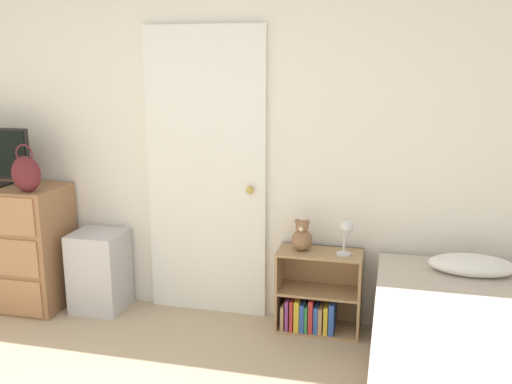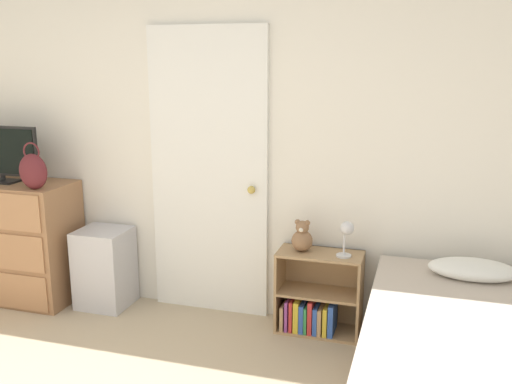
% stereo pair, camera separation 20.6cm
% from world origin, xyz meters
% --- Properties ---
extents(wall_back, '(10.00, 0.06, 2.55)m').
position_xyz_m(wall_back, '(0.00, 2.25, 1.27)').
color(wall_back, white).
rests_on(wall_back, ground_plane).
extents(door_closed, '(0.88, 0.09, 2.07)m').
position_xyz_m(door_closed, '(-0.01, 2.20, 1.03)').
color(door_closed, white).
rests_on(door_closed, ground_plane).
extents(dresser, '(0.96, 0.48, 0.93)m').
position_xyz_m(dresser, '(-1.55, 1.96, 0.46)').
color(dresser, '#996B47').
rests_on(dresser, ground_plane).
extents(tv, '(0.65, 0.16, 0.43)m').
position_xyz_m(tv, '(-1.58, 1.94, 1.15)').
color(tv, black).
rests_on(tv, dresser).
extents(handbag, '(0.22, 0.11, 0.34)m').
position_xyz_m(handbag, '(-1.20, 1.81, 1.06)').
color(handbag, '#591E23').
rests_on(handbag, dresser).
extents(storage_bin, '(0.37, 0.35, 0.60)m').
position_xyz_m(storage_bin, '(-0.80, 2.02, 0.30)').
color(storage_bin, silver).
rests_on(storage_bin, ground_plane).
extents(bookshelf, '(0.57, 0.27, 0.57)m').
position_xyz_m(bookshelf, '(0.81, 2.06, 0.22)').
color(bookshelf, tan).
rests_on(bookshelf, ground_plane).
extents(teddy_bear, '(0.14, 0.14, 0.22)m').
position_xyz_m(teddy_bear, '(0.71, 2.06, 0.67)').
color(teddy_bear, '#8C6647').
rests_on(teddy_bear, bookshelf).
extents(desk_lamp, '(0.11, 0.11, 0.24)m').
position_xyz_m(desk_lamp, '(1.01, 2.02, 0.74)').
color(desk_lamp, silver).
rests_on(desk_lamp, bookshelf).
extents(bed, '(1.16, 1.98, 0.67)m').
position_xyz_m(bed, '(1.78, 1.22, 0.28)').
color(bed, brown).
rests_on(bed, ground_plane).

